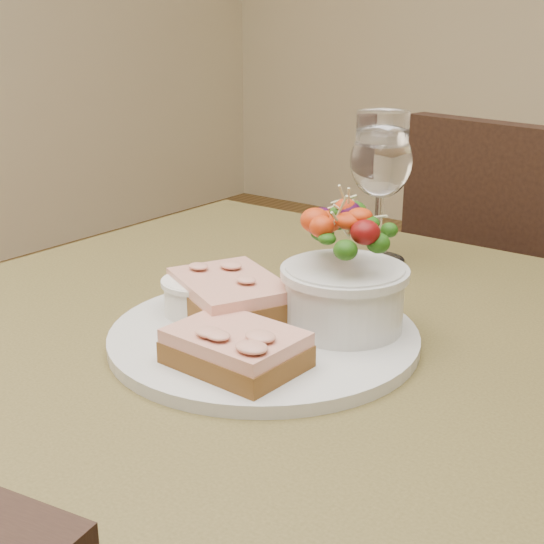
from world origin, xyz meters
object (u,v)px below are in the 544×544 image
Objects in this scene: salad_bowl at (345,269)px; sandwich_back at (230,295)px; ramekin at (199,294)px; cafe_table at (269,420)px; sandwich_front at (236,348)px; wine_glass at (381,166)px; dinner_plate at (264,336)px.

sandwich_back is at bearing -154.98° from salad_bowl.
ramekin is (-0.03, -0.01, -0.00)m from sandwich_back.
sandwich_back is at bearing -146.44° from cafe_table.
ramekin is (-0.11, 0.07, 0.00)m from sandwich_front.
sandwich_front is at bearing -21.36° from sandwich_back.
cafe_table is 4.57× the size of wine_glass.
wine_glass is at bearing 95.62° from cafe_table.
sandwich_front is 0.38m from wine_glass.
sandwich_back reaches higher than ramekin.
dinner_plate is 2.60× the size of sandwich_front.
dinner_plate reaches higher than cafe_table.
cafe_table is at bearing 114.28° from sandwich_front.
sandwich_back is at bearing 134.99° from sandwich_front.
salad_bowl reaches higher than cafe_table.
cafe_table is at bearing 59.36° from sandwich_back.
sandwich_front is 0.14m from salad_bowl.
cafe_table is at bearing 24.10° from ramekin.
cafe_table is 7.05× the size of sandwich_front.
sandwich_front is at bearing -67.87° from cafe_table.
sandwich_front is (0.03, -0.07, 0.02)m from dinner_plate.
wine_glass is (-0.03, 0.26, 0.22)m from cafe_table.
sandwich_front is 0.76× the size of sandwich_back.
wine_glass is (-0.04, 0.28, 0.12)m from dinner_plate.
ramekin is (-0.07, -0.03, 0.13)m from cafe_table.
sandwich_front is at bearing -103.21° from salad_bowl.
sandwich_back reaches higher than sandwich_front.
sandwich_back is (-0.05, 0.01, 0.03)m from dinner_plate.
salad_bowl is at bearing 22.34° from ramekin.
wine_glass reaches higher than sandwich_back.
sandwich_back is at bearing 173.36° from dinner_plate.
wine_glass is at bearing 112.34° from salad_bowl.
dinner_plate is 4.24× the size of ramekin.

